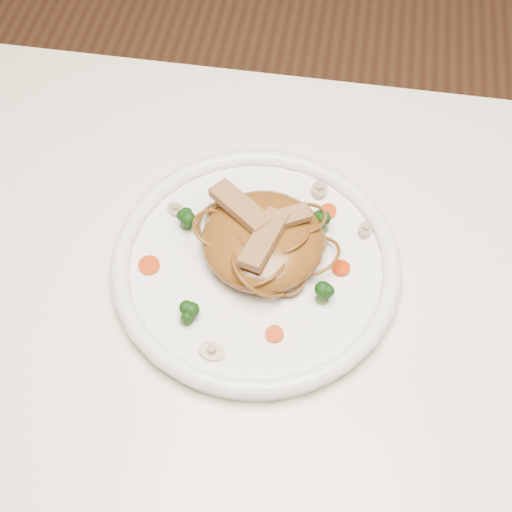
# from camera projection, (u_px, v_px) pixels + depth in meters

# --- Properties ---
(table) EXTENTS (1.20, 0.80, 0.75)m
(table) POSITION_uv_depth(u_px,v_px,m) (291.00, 390.00, 0.78)
(table) COLOR white
(table) RESTS_ON ground
(plate) EXTENTS (0.32, 0.32, 0.02)m
(plate) POSITION_uv_depth(u_px,v_px,m) (256.00, 267.00, 0.75)
(plate) COLOR white
(plate) RESTS_ON table
(noodle_mound) EXTENTS (0.17, 0.17, 0.04)m
(noodle_mound) POSITION_uv_depth(u_px,v_px,m) (263.00, 240.00, 0.73)
(noodle_mound) COLOR brown
(noodle_mound) RESTS_ON plate
(chicken_a) EXTENTS (0.06, 0.05, 0.01)m
(chicken_a) POSITION_uv_depth(u_px,v_px,m) (282.00, 219.00, 0.72)
(chicken_a) COLOR #A2714C
(chicken_a) RESTS_ON noodle_mound
(chicken_b) EXTENTS (0.07, 0.07, 0.01)m
(chicken_b) POSITION_uv_depth(u_px,v_px,m) (240.00, 207.00, 0.72)
(chicken_b) COLOR #A2714C
(chicken_b) RESTS_ON noodle_mound
(chicken_c) EXTENTS (0.04, 0.08, 0.01)m
(chicken_c) POSITION_uv_depth(u_px,v_px,m) (264.00, 239.00, 0.70)
(chicken_c) COLOR #A2714C
(chicken_c) RESTS_ON noodle_mound
(broccoli_0) EXTENTS (0.03, 0.03, 0.03)m
(broccoli_0) POSITION_uv_depth(u_px,v_px,m) (324.00, 220.00, 0.75)
(broccoli_0) COLOR #10360B
(broccoli_0) RESTS_ON plate
(broccoli_1) EXTENTS (0.03, 0.03, 0.03)m
(broccoli_1) POSITION_uv_depth(u_px,v_px,m) (185.00, 218.00, 0.76)
(broccoli_1) COLOR #10360B
(broccoli_1) RESTS_ON plate
(broccoli_2) EXTENTS (0.03, 0.03, 0.03)m
(broccoli_2) POSITION_uv_depth(u_px,v_px,m) (185.00, 314.00, 0.69)
(broccoli_2) COLOR #10360B
(broccoli_2) RESTS_ON plate
(broccoli_3) EXTENTS (0.03, 0.03, 0.03)m
(broccoli_3) POSITION_uv_depth(u_px,v_px,m) (323.00, 292.00, 0.70)
(broccoli_3) COLOR #10360B
(broccoli_3) RESTS_ON plate
(carrot_0) EXTENTS (0.02, 0.02, 0.00)m
(carrot_0) POSITION_uv_depth(u_px,v_px,m) (328.00, 211.00, 0.78)
(carrot_0) COLOR red
(carrot_0) RESTS_ON plate
(carrot_1) EXTENTS (0.02, 0.02, 0.00)m
(carrot_1) POSITION_uv_depth(u_px,v_px,m) (149.00, 265.00, 0.74)
(carrot_1) COLOR red
(carrot_1) RESTS_ON plate
(carrot_2) EXTENTS (0.02, 0.02, 0.00)m
(carrot_2) POSITION_uv_depth(u_px,v_px,m) (341.00, 268.00, 0.74)
(carrot_2) COLOR red
(carrot_2) RESTS_ON plate
(carrot_3) EXTENTS (0.03, 0.03, 0.00)m
(carrot_3) POSITION_uv_depth(u_px,v_px,m) (228.00, 203.00, 0.78)
(carrot_3) COLOR red
(carrot_3) RESTS_ON plate
(carrot_4) EXTENTS (0.02, 0.02, 0.00)m
(carrot_4) POSITION_uv_depth(u_px,v_px,m) (274.00, 334.00, 0.69)
(carrot_4) COLOR red
(carrot_4) RESTS_ON plate
(mushroom_0) EXTENTS (0.03, 0.03, 0.01)m
(mushroom_0) POSITION_uv_depth(u_px,v_px,m) (212.00, 351.00, 0.68)
(mushroom_0) COLOR beige
(mushroom_0) RESTS_ON plate
(mushroom_1) EXTENTS (0.02, 0.02, 0.01)m
(mushroom_1) POSITION_uv_depth(u_px,v_px,m) (365.00, 230.00, 0.76)
(mushroom_1) COLOR beige
(mushroom_1) RESTS_ON plate
(mushroom_2) EXTENTS (0.03, 0.03, 0.01)m
(mushroom_2) POSITION_uv_depth(u_px,v_px,m) (176.00, 210.00, 0.78)
(mushroom_2) COLOR beige
(mushroom_2) RESTS_ON plate
(mushroom_3) EXTENTS (0.03, 0.03, 0.01)m
(mushroom_3) POSITION_uv_depth(u_px,v_px,m) (319.00, 190.00, 0.79)
(mushroom_3) COLOR beige
(mushroom_3) RESTS_ON plate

